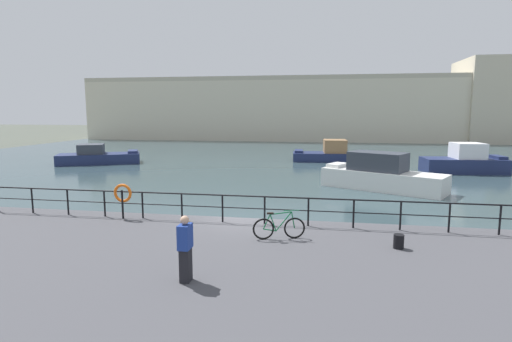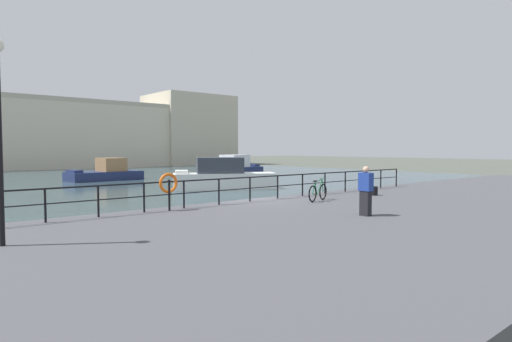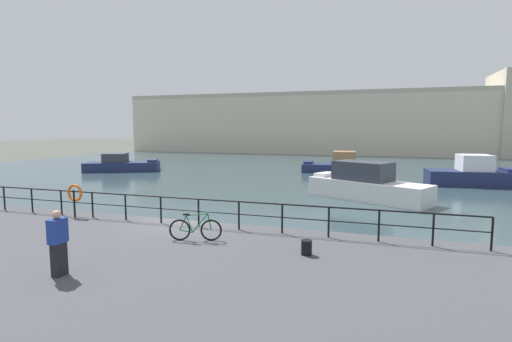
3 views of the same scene
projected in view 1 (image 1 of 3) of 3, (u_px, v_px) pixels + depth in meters
ground_plane at (244, 237)px, 16.65m from camera, size 240.00×240.00×0.00m
water_basin at (298, 156)px, 46.09m from camera, size 80.00×60.00×0.01m
quay_promenade at (192, 299)px, 10.26m from camera, size 56.00×13.00×0.80m
harbor_building at (349, 109)px, 70.20m from camera, size 77.69×12.09×13.17m
moored_white_yacht at (465, 162)px, 33.81m from camera, size 6.59×3.31×2.44m
moored_small_launch at (98, 157)px, 39.65m from camera, size 7.97×5.70×1.88m
moored_blue_motorboat at (329, 154)px, 41.68m from camera, size 7.14×3.47×2.16m
moored_red_daysailer at (381, 175)px, 26.52m from camera, size 7.86×5.69×2.41m
quay_railing at (243, 204)px, 15.67m from camera, size 21.40×0.07×1.08m
parked_bicycle at (279, 228)px, 13.73m from camera, size 1.72×0.55×0.98m
mooring_bollard at (399, 241)px, 12.82m from camera, size 0.32×0.32×0.44m
life_ring_stand at (123, 194)px, 16.31m from camera, size 0.75×0.16×1.40m
standing_person at (185, 248)px, 10.25m from camera, size 0.28×0.44×1.69m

